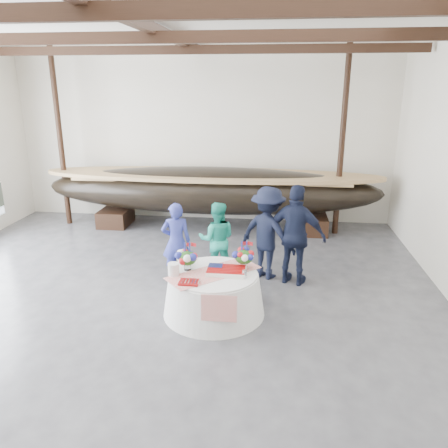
# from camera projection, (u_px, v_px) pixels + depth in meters

# --- Properties ---
(floor) EXTENTS (10.00, 12.00, 0.01)m
(floor) POSITION_uv_depth(u_px,v_px,m) (139.00, 332.00, 6.59)
(floor) COLOR #3D3D42
(floor) RESTS_ON ground
(wall_back) EXTENTS (10.00, 0.02, 4.50)m
(wall_back) POSITION_uv_depth(u_px,v_px,m) (202.00, 136.00, 11.58)
(wall_back) COLOR silver
(wall_back) RESTS_ON ground
(ceiling) EXTENTS (10.00, 12.00, 0.01)m
(ceiling) POSITION_uv_depth(u_px,v_px,m) (117.00, 2.00, 5.21)
(ceiling) COLOR white
(ceiling) RESTS_ON wall_back
(pavilion_structure) EXTENTS (9.80, 11.76, 4.50)m
(pavilion_structure) POSITION_uv_depth(u_px,v_px,m) (141.00, 52.00, 6.18)
(pavilion_structure) COLOR black
(pavilion_structure) RESTS_ON ground
(longboat_display) EXTENTS (8.52, 1.70, 1.60)m
(longboat_display) POSITION_uv_depth(u_px,v_px,m) (211.00, 190.00, 11.02)
(longboat_display) COLOR black
(longboat_display) RESTS_ON ground
(banquet_table) EXTENTS (1.64, 1.64, 0.71)m
(banquet_table) POSITION_uv_depth(u_px,v_px,m) (214.00, 293.00, 7.03)
(banquet_table) COLOR white
(banquet_table) RESTS_ON ground
(tabletop_items) EXTENTS (1.50, 1.42, 0.40)m
(tabletop_items) POSITION_uv_depth(u_px,v_px,m) (212.00, 261.00, 6.98)
(tabletop_items) COLOR red
(tabletop_items) RESTS_ON banquet_table
(guest_woman_blue) EXTENTS (0.61, 0.47, 1.50)m
(guest_woman_blue) POSITION_uv_depth(u_px,v_px,m) (176.00, 241.00, 8.19)
(guest_woman_blue) COLOR navy
(guest_woman_blue) RESTS_ON ground
(guest_woman_teal) EXTENTS (0.76, 0.62, 1.47)m
(guest_woman_teal) POSITION_uv_depth(u_px,v_px,m) (217.00, 239.00, 8.35)
(guest_woman_teal) COLOR teal
(guest_woman_teal) RESTS_ON ground
(guest_man_left) EXTENTS (1.32, 1.15, 1.78)m
(guest_man_left) POSITION_uv_depth(u_px,v_px,m) (268.00, 233.00, 8.23)
(guest_man_left) COLOR black
(guest_man_left) RESTS_ON ground
(guest_man_right) EXTENTS (1.19, 0.81, 1.88)m
(guest_man_right) POSITION_uv_depth(u_px,v_px,m) (296.00, 236.00, 7.93)
(guest_man_right) COLOR black
(guest_man_right) RESTS_ON ground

